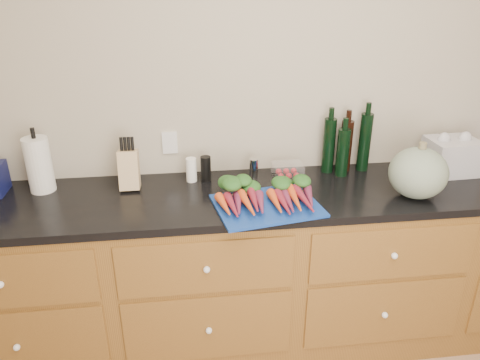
{
  "coord_description": "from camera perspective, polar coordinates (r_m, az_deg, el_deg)",
  "views": [
    {
      "loc": [
        -0.52,
        -0.8,
        1.98
      ],
      "look_at": [
        -0.27,
        1.2,
        1.06
      ],
      "focal_mm": 35.0,
      "sensor_mm": 36.0,
      "label": 1
    }
  ],
  "objects": [
    {
      "name": "wall_back",
      "position": [
        2.57,
        4.84,
        9.13
      ],
      "size": [
        4.1,
        0.05,
        2.6
      ],
      "primitive_type": "cube",
      "color": "#B8AD98",
      "rests_on": "ground"
    },
    {
      "name": "cabinets",
      "position": [
        2.65,
        5.63,
        -10.9
      ],
      "size": [
        3.6,
        0.64,
        0.9
      ],
      "color": "brown",
      "rests_on": "ground"
    },
    {
      "name": "countertop",
      "position": [
        2.41,
        6.07,
        -1.71
      ],
      "size": [
        3.64,
        0.62,
        0.04
      ],
      "primitive_type": "cube",
      "color": "black",
      "rests_on": "cabinets"
    },
    {
      "name": "cutting_board",
      "position": [
        2.23,
        3.31,
        -3.13
      ],
      "size": [
        0.54,
        0.44,
        0.01
      ],
      "primitive_type": "cube",
      "rotation": [
        0.0,
        0.0,
        0.17
      ],
      "color": "navy",
      "rests_on": "countertop"
    },
    {
      "name": "carrots",
      "position": [
        2.25,
        3.13,
        -1.87
      ],
      "size": [
        0.46,
        0.34,
        0.06
      ],
      "color": "#F1521C",
      "rests_on": "cutting_board"
    },
    {
      "name": "squash",
      "position": [
        2.43,
        20.89,
        0.82
      ],
      "size": [
        0.28,
        0.28,
        0.25
      ],
      "primitive_type": "ellipsoid",
      "color": "slate",
      "rests_on": "countertop"
    },
    {
      "name": "paper_towel",
      "position": [
        2.54,
        -23.3,
        1.71
      ],
      "size": [
        0.12,
        0.12,
        0.28
      ],
      "primitive_type": "cylinder",
      "color": "white",
      "rests_on": "countertop"
    },
    {
      "name": "knife_block",
      "position": [
        2.45,
        -13.37,
        1.24
      ],
      "size": [
        0.1,
        0.1,
        0.2
      ],
      "primitive_type": "cube",
      "color": "tan",
      "rests_on": "countertop"
    },
    {
      "name": "grinder_salt",
      "position": [
        2.48,
        -5.95,
        1.24
      ],
      "size": [
        0.06,
        0.06,
        0.13
      ],
      "primitive_type": "cylinder",
      "color": "white",
      "rests_on": "countertop"
    },
    {
      "name": "grinder_pepper",
      "position": [
        2.48,
        -4.19,
        1.4
      ],
      "size": [
        0.05,
        0.05,
        0.13
      ],
      "primitive_type": "cylinder",
      "color": "black",
      "rests_on": "countertop"
    },
    {
      "name": "canister_chrome",
      "position": [
        2.51,
        1.68,
        1.42
      ],
      "size": [
        0.05,
        0.05,
        0.11
      ],
      "primitive_type": "cylinder",
      "color": "silver",
      "rests_on": "countertop"
    },
    {
      "name": "tomato_box",
      "position": [
        2.54,
        5.81,
        1.16
      ],
      "size": [
        0.16,
        0.13,
        0.07
      ],
      "primitive_type": "cube",
      "color": "white",
      "rests_on": "countertop"
    },
    {
      "name": "bottles",
      "position": [
        2.62,
        12.79,
        4.04
      ],
      "size": [
        0.27,
        0.14,
        0.32
      ],
      "color": "black",
      "rests_on": "countertop"
    },
    {
      "name": "grocery_bag",
      "position": [
        2.81,
        24.34,
        2.67
      ],
      "size": [
        0.27,
        0.22,
        0.19
      ],
      "primitive_type": null,
      "rotation": [
        0.0,
        0.0,
        0.05
      ],
      "color": "silver",
      "rests_on": "countertop"
    }
  ]
}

